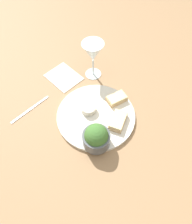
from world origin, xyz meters
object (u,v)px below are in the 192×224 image
(wine_glass, at_px, (93,53))
(fork, at_px, (30,109))
(salad_bowl, at_px, (96,137))
(cheese_toast_far, at_px, (117,99))
(sauce_ramekin, at_px, (89,108))
(cheese_toast_near, at_px, (118,121))
(napkin, at_px, (64,77))

(wine_glass, height_order, fork, wine_glass)
(salad_bowl, relative_size, cheese_toast_far, 1.07)
(salad_bowl, relative_size, fork, 0.54)
(wine_glass, relative_size, fork, 0.94)
(salad_bowl, distance_m, sauce_ramekin, 0.15)
(cheese_toast_near, distance_m, cheese_toast_far, 0.11)
(salad_bowl, bearing_deg, wine_glass, -142.48)
(salad_bowl, relative_size, wine_glass, 0.58)
(cheese_toast_far, bearing_deg, napkin, -86.10)
(salad_bowl, height_order, cheese_toast_near, salad_bowl)
(salad_bowl, relative_size, cheese_toast_near, 1.01)
(napkin, bearing_deg, salad_bowl, 59.34)
(fork, bearing_deg, sauce_ramekin, 122.31)
(cheese_toast_near, bearing_deg, fork, -65.88)
(cheese_toast_far, bearing_deg, wine_glass, -113.66)
(sauce_ramekin, distance_m, napkin, 0.23)
(salad_bowl, bearing_deg, cheese_toast_far, -168.37)
(fork, bearing_deg, cheese_toast_far, 131.14)
(wine_glass, distance_m, napkin, 0.18)
(sauce_ramekin, xyz_separation_m, napkin, (-0.09, -0.21, -0.03))
(salad_bowl, distance_m, cheese_toast_near, 0.12)
(wine_glass, bearing_deg, fork, -17.08)
(cheese_toast_near, xyz_separation_m, fork, (0.15, -0.33, -0.02))
(sauce_ramekin, height_order, cheese_toast_near, same)
(sauce_ramekin, relative_size, napkin, 0.36)
(salad_bowl, xyz_separation_m, napkin, (-0.19, -0.31, -0.05))
(cheese_toast_near, relative_size, napkin, 0.59)
(sauce_ramekin, relative_size, cheese_toast_near, 0.60)
(cheese_toast_far, bearing_deg, cheese_toast_near, 35.00)
(cheese_toast_near, distance_m, fork, 0.36)
(wine_glass, bearing_deg, napkin, -46.18)
(wine_glass, height_order, napkin, wine_glass)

